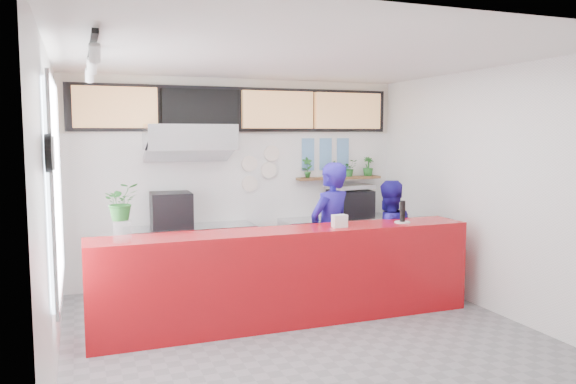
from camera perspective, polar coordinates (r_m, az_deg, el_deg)
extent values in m
plane|color=slate|center=(6.40, 1.41, -14.15)|extent=(5.00, 5.00, 0.00)
plane|color=silver|center=(6.06, 1.48, 13.55)|extent=(5.00, 5.00, 0.00)
plane|color=white|center=(8.41, -4.96, 1.17)|extent=(5.00, 0.00, 5.00)
plane|color=white|center=(5.62, -22.93, -1.67)|extent=(0.00, 5.00, 5.00)
plane|color=white|center=(7.36, 19.81, 0.15)|extent=(0.00, 5.00, 5.00)
cube|color=#A30B11|center=(6.59, 0.10, -8.53)|extent=(4.50, 0.60, 1.10)
cube|color=beige|center=(8.38, -5.01, 8.69)|extent=(5.00, 0.02, 0.80)
cube|color=#B2B5BA|center=(8.09, -9.81, -6.60)|extent=(1.80, 0.60, 0.90)
cube|color=black|center=(7.93, -11.78, -1.81)|extent=(0.56, 0.56, 0.49)
cube|color=#B2B5BA|center=(7.85, -9.96, 5.52)|extent=(1.20, 0.70, 0.35)
cube|color=#B2B5BA|center=(7.86, -9.94, 4.06)|extent=(1.20, 0.69, 0.31)
cube|color=#B2B5BA|center=(8.80, 5.13, -5.52)|extent=(1.80, 0.60, 0.90)
cube|color=black|center=(8.78, 6.32, -1.19)|extent=(0.71, 0.55, 0.42)
cube|color=#A7A8AE|center=(8.75, 6.34, 0.57)|extent=(0.75, 0.58, 0.06)
cube|color=brown|center=(8.88, 5.21, 1.42)|extent=(1.40, 0.18, 0.04)
cube|color=tan|center=(7.97, -17.12, 8.22)|extent=(1.10, 0.10, 0.55)
cube|color=black|center=(8.13, -8.85, 8.37)|extent=(1.10, 0.10, 0.55)
cube|color=tan|center=(8.44, -1.03, 8.35)|extent=(1.10, 0.10, 0.55)
cube|color=tan|center=(8.90, 6.10, 8.19)|extent=(1.10, 0.10, 0.55)
cube|color=black|center=(8.35, -4.95, 8.35)|extent=(4.80, 0.04, 0.65)
cube|color=silver|center=(5.89, -22.61, 0.64)|extent=(0.04, 2.20, 1.90)
cube|color=#B2B5BA|center=(5.89, -22.41, 0.65)|extent=(0.03, 2.30, 2.00)
cylinder|color=black|center=(4.68, -23.15, 3.64)|extent=(0.05, 0.30, 0.30)
cylinder|color=white|center=(4.67, -22.78, 3.66)|extent=(0.02, 0.26, 0.26)
cube|color=black|center=(5.62, -19.36, 13.20)|extent=(0.05, 2.40, 0.04)
cylinder|color=silver|center=(8.40, -3.93, 2.89)|extent=(0.24, 0.03, 0.24)
cylinder|color=silver|center=(8.50, -1.99, 2.26)|extent=(0.24, 0.03, 0.24)
cylinder|color=silver|center=(8.42, -3.92, 0.85)|extent=(0.24, 0.03, 0.24)
cylinder|color=silver|center=(8.50, -1.67, 3.95)|extent=(0.24, 0.03, 0.24)
cube|color=#598CBF|center=(8.72, 2.05, 4.65)|extent=(0.20, 0.02, 0.25)
cube|color=#598CBF|center=(8.84, 3.85, 4.66)|extent=(0.20, 0.02, 0.25)
cube|color=#598CBF|center=(8.97, 5.60, 4.67)|extent=(0.20, 0.02, 0.25)
cube|color=#598CBF|center=(8.73, 2.04, 3.01)|extent=(0.20, 0.02, 0.25)
cube|color=#598CBF|center=(8.85, 3.83, 3.04)|extent=(0.20, 0.02, 0.25)
cube|color=#598CBF|center=(8.98, 5.58, 3.07)|extent=(0.20, 0.02, 0.25)
imported|color=navy|center=(7.24, 4.32, -4.24)|extent=(0.79, 0.68, 1.84)
imported|color=navy|center=(7.66, 10.07, -4.73)|extent=(0.79, 0.63, 1.58)
imported|color=#215F22|center=(8.64, 1.97, 2.51)|extent=(0.18, 0.13, 0.32)
imported|color=#215F22|center=(8.81, 4.45, 2.37)|extent=(0.16, 0.14, 0.26)
imported|color=#215F22|center=(8.95, 6.24, 2.43)|extent=(0.24, 0.21, 0.27)
imported|color=#215F22|center=(9.10, 8.14, 2.59)|extent=(0.18, 0.16, 0.31)
cylinder|color=silver|center=(5.97, -16.49, -3.81)|extent=(0.19, 0.19, 0.22)
imported|color=#215F22|center=(5.93, -16.58, -0.95)|extent=(0.39, 0.35, 0.38)
cube|color=silver|center=(6.63, 5.26, -2.95)|extent=(0.17, 0.11, 0.15)
cylinder|color=silver|center=(7.09, 11.54, -3.02)|extent=(0.25, 0.25, 0.01)
cylinder|color=black|center=(7.07, 11.56, -1.92)|extent=(0.07, 0.07, 0.26)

